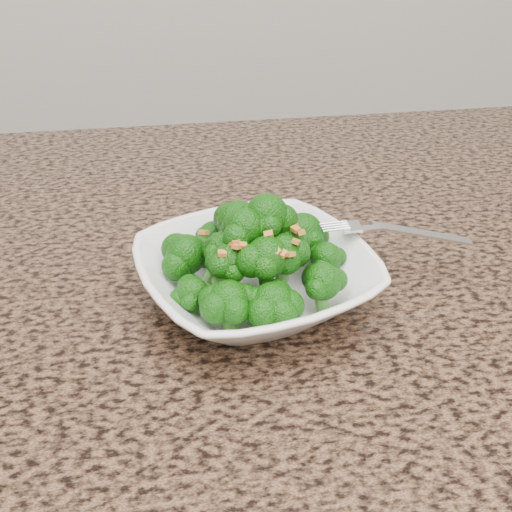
{
  "coord_description": "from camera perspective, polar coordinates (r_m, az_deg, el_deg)",
  "views": [
    {
      "loc": [
        0.0,
        -0.16,
        1.25
      ],
      "look_at": [
        0.08,
        0.32,
        0.95
      ],
      "focal_mm": 45.0,
      "sensor_mm": 36.0,
      "label": 1
    }
  ],
  "objects": [
    {
      "name": "broccoli_pile",
      "position": [
        0.56,
        0.0,
        3.13
      ],
      "size": [
        0.18,
        0.18,
        0.07
      ],
      "primitive_type": null,
      "color": "#13580A",
      "rests_on": "bowl"
    },
    {
      "name": "bowl",
      "position": [
        0.59,
        0.0,
        -2.01
      ],
      "size": [
        0.26,
        0.26,
        0.05
      ],
      "primitive_type": "imported",
      "rotation": [
        0.0,
        0.0,
        0.29
      ],
      "color": "white",
      "rests_on": "granite_counter"
    },
    {
      "name": "garlic_topping",
      "position": [
        0.54,
        0.0,
        6.59
      ],
      "size": [
        0.11,
        0.11,
        0.01
      ],
      "primitive_type": null,
      "color": "orange",
      "rests_on": "broccoli_pile"
    },
    {
      "name": "fork",
      "position": [
        0.62,
        10.35,
        2.43
      ],
      "size": [
        0.17,
        0.04,
        0.01
      ],
      "primitive_type": null,
      "rotation": [
        0.0,
        0.0,
        -0.12
      ],
      "color": "silver",
      "rests_on": "bowl"
    },
    {
      "name": "granite_counter",
      "position": [
        0.59,
        -7.22,
        -7.24
      ],
      "size": [
        1.64,
        1.04,
        0.03
      ],
      "primitive_type": "cube",
      "color": "brown",
      "rests_on": "cabinet"
    }
  ]
}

